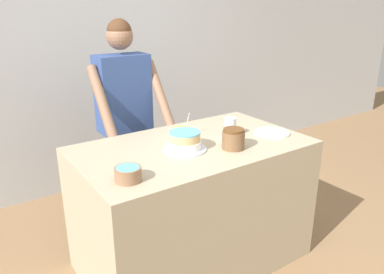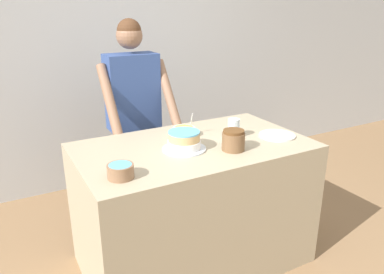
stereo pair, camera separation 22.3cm
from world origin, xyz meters
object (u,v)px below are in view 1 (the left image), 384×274
object	(u,v)px
cake	(185,142)
ceramic_plate	(272,133)
person_baker	(124,106)
frosting_bowl_blue	(128,173)
drinking_glass	(230,127)
frosting_bowl_yellow	(181,131)
stoneware_jar	(233,139)

from	to	relation	value
cake	ceramic_plate	xyz separation A→B (m)	(0.69, -0.09, -0.05)
person_baker	frosting_bowl_blue	xyz separation A→B (m)	(-0.46, -1.03, -0.07)
drinking_glass	frosting_bowl_yellow	bearing A→B (deg)	146.78
frosting_bowl_blue	ceramic_plate	bearing A→B (deg)	5.63
drinking_glass	stoneware_jar	xyz separation A→B (m)	(-0.14, -0.20, -0.00)
cake	frosting_bowl_yellow	xyz separation A→B (m)	(0.12, 0.23, -0.02)
frosting_bowl_yellow	stoneware_jar	size ratio (longest dim) A/B	1.14
frosting_bowl_yellow	drinking_glass	xyz separation A→B (m)	(0.29, -0.19, 0.03)
person_baker	stoneware_jar	distance (m)	1.03
frosting_bowl_yellow	frosting_bowl_blue	distance (m)	0.75
person_baker	frosting_bowl_blue	distance (m)	1.13
frosting_bowl_blue	stoneware_jar	size ratio (longest dim) A/B	0.98
person_baker	ceramic_plate	distance (m)	1.17
drinking_glass	ceramic_plate	bearing A→B (deg)	-24.75
person_baker	frosting_bowl_blue	world-z (taller)	person_baker
drinking_glass	stoneware_jar	size ratio (longest dim) A/B	0.91
frosting_bowl_yellow	ceramic_plate	xyz separation A→B (m)	(0.57, -0.32, -0.03)
frosting_bowl_blue	drinking_glass	size ratio (longest dim) A/B	1.07
ceramic_plate	frosting_bowl_blue	bearing A→B (deg)	-174.37
drinking_glass	ceramic_plate	world-z (taller)	drinking_glass
ceramic_plate	stoneware_jar	distance (m)	0.43
drinking_glass	stoneware_jar	bearing A→B (deg)	-125.21
drinking_glass	ceramic_plate	distance (m)	0.32
person_baker	frosting_bowl_yellow	xyz separation A→B (m)	(0.15, -0.60, -0.07)
cake	ceramic_plate	world-z (taller)	cake
person_baker	ceramic_plate	size ratio (longest dim) A/B	6.63
person_baker	cake	bearing A→B (deg)	-88.16
stoneware_jar	frosting_bowl_yellow	bearing A→B (deg)	110.96
drinking_glass	cake	bearing A→B (deg)	-173.96
cake	stoneware_jar	world-z (taller)	stoneware_jar
person_baker	drinking_glass	distance (m)	0.90
person_baker	frosting_bowl_yellow	size ratio (longest dim) A/B	10.17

